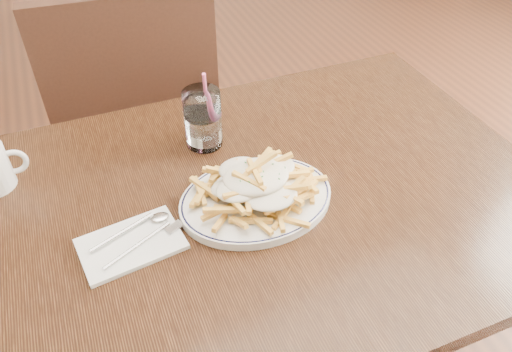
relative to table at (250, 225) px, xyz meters
name	(u,v)px	position (x,y,z in m)	size (l,w,h in m)	color
table	(250,225)	(0.00, 0.00, 0.00)	(1.20, 0.80, 0.75)	black
chair_far	(138,119)	(-0.11, 0.64, -0.12)	(0.48, 0.48, 0.98)	black
fries_plate	(256,199)	(0.01, -0.02, 0.09)	(0.34, 0.31, 0.02)	silver
loaded_fries	(256,181)	(0.01, -0.02, 0.14)	(0.27, 0.24, 0.07)	gold
napkin	(131,244)	(-0.24, -0.04, 0.08)	(0.18, 0.11, 0.01)	white
cutlery	(130,239)	(-0.24, -0.03, 0.09)	(0.17, 0.13, 0.01)	silver
water_glass	(203,122)	(-0.03, 0.20, 0.14)	(0.08, 0.08, 0.18)	white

